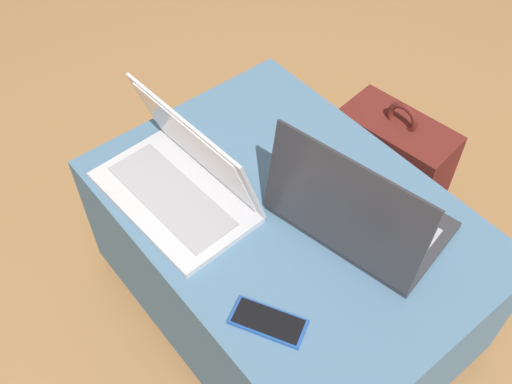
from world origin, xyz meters
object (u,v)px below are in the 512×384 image
Objects in this scene: laptop_near at (181,180)px; backpack at (389,177)px; laptop_far at (356,213)px; cell_phone at (268,322)px.

backpack is at bearing 72.83° from laptop_near.
laptop_near is 0.96× the size of laptop_far.
laptop_far is (0.32, 0.24, 0.00)m from laptop_near.
laptop_near is at bearing 68.42° from backpack.
backpack is (0.15, 0.59, -0.28)m from laptop_near.
cell_phone is at bearing -11.98° from laptop_near.
backpack is (-0.17, 0.36, -0.29)m from laptop_far.
laptop_far is 0.49m from backpack.
laptop_near reaches higher than cell_phone.
cell_phone is at bearing 90.45° from laptop_far.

